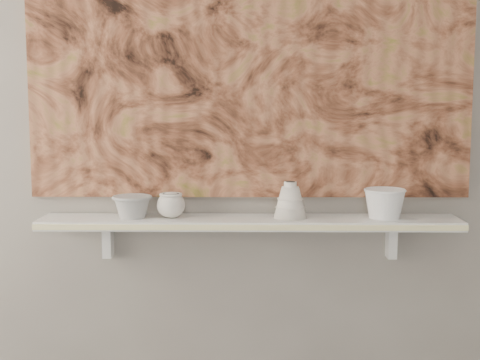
{
  "coord_description": "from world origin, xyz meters",
  "views": [
    {
      "loc": [
        -0.01,
        -0.69,
        1.33
      ],
      "look_at": [
        -0.03,
        1.49,
        1.06
      ],
      "focal_mm": 50.0,
      "sensor_mm": 36.0,
      "label": 1
    }
  ],
  "objects_px": {
    "shelf": "(249,222)",
    "bowl_grey": "(132,206)",
    "bell_vessel": "(290,200)",
    "painting": "(250,34)",
    "cup_cream": "(171,205)",
    "bowl_white": "(385,203)"
  },
  "relations": [
    {
      "from": "painting",
      "to": "bell_vessel",
      "type": "bearing_deg",
      "value": -30.67
    },
    {
      "from": "bowl_white",
      "to": "painting",
      "type": "bearing_deg",
      "value": 169.86
    },
    {
      "from": "painting",
      "to": "bowl_white",
      "type": "relative_size",
      "value": 10.8
    },
    {
      "from": "shelf",
      "to": "painting",
      "type": "height_order",
      "value": "painting"
    },
    {
      "from": "shelf",
      "to": "bowl_grey",
      "type": "height_order",
      "value": "bowl_grey"
    },
    {
      "from": "shelf",
      "to": "painting",
      "type": "bearing_deg",
      "value": 90.0
    },
    {
      "from": "shelf",
      "to": "bowl_white",
      "type": "bearing_deg",
      "value": 0.0
    },
    {
      "from": "bowl_grey",
      "to": "bowl_white",
      "type": "xyz_separation_m",
      "value": [
        0.84,
        0.0,
        0.01
      ]
    },
    {
      "from": "cup_cream",
      "to": "bell_vessel",
      "type": "xyz_separation_m",
      "value": [
        0.4,
        0.0,
        0.02
      ]
    },
    {
      "from": "shelf",
      "to": "cup_cream",
      "type": "height_order",
      "value": "cup_cream"
    },
    {
      "from": "painting",
      "to": "bell_vessel",
      "type": "distance_m",
      "value": 0.57
    },
    {
      "from": "bowl_grey",
      "to": "cup_cream",
      "type": "xyz_separation_m",
      "value": [
        0.13,
        0.0,
        0.0
      ]
    },
    {
      "from": "cup_cream",
      "to": "bowl_white",
      "type": "distance_m",
      "value": 0.71
    },
    {
      "from": "shelf",
      "to": "bowl_grey",
      "type": "bearing_deg",
      "value": 180.0
    },
    {
      "from": "bowl_grey",
      "to": "cup_cream",
      "type": "height_order",
      "value": "cup_cream"
    },
    {
      "from": "shelf",
      "to": "painting",
      "type": "xyz_separation_m",
      "value": [
        0.0,
        0.08,
        0.62
      ]
    },
    {
      "from": "bell_vessel",
      "to": "shelf",
      "type": "bearing_deg",
      "value": 180.0
    },
    {
      "from": "cup_cream",
      "to": "bell_vessel",
      "type": "height_order",
      "value": "bell_vessel"
    },
    {
      "from": "painting",
      "to": "bell_vessel",
      "type": "height_order",
      "value": "painting"
    },
    {
      "from": "shelf",
      "to": "bell_vessel",
      "type": "relative_size",
      "value": 11.42
    },
    {
      "from": "shelf",
      "to": "bell_vessel",
      "type": "height_order",
      "value": "bell_vessel"
    },
    {
      "from": "cup_cream",
      "to": "bowl_white",
      "type": "bearing_deg",
      "value": 0.0
    }
  ]
}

